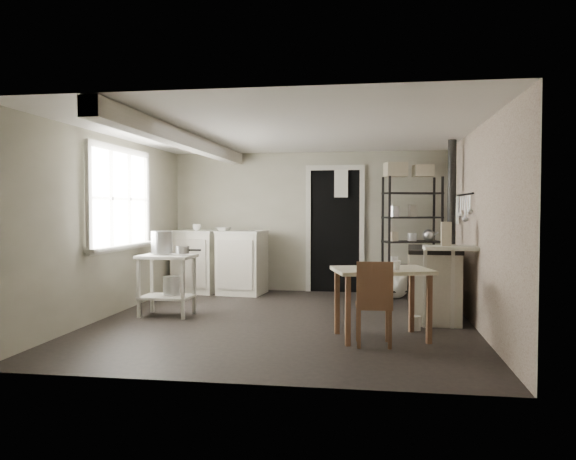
# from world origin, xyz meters

# --- Properties ---
(floor) EXTENTS (5.00, 5.00, 0.00)m
(floor) POSITION_xyz_m (0.00, 0.00, 0.00)
(floor) COLOR black
(floor) RESTS_ON ground
(ceiling) EXTENTS (5.00, 5.00, 0.00)m
(ceiling) POSITION_xyz_m (0.00, 0.00, 2.30)
(ceiling) COLOR silver
(ceiling) RESTS_ON wall_back
(wall_back) EXTENTS (4.50, 0.02, 2.30)m
(wall_back) POSITION_xyz_m (0.00, 2.50, 1.15)
(wall_back) COLOR #A5A18D
(wall_back) RESTS_ON ground
(wall_front) EXTENTS (4.50, 0.02, 2.30)m
(wall_front) POSITION_xyz_m (0.00, -2.50, 1.15)
(wall_front) COLOR #A5A18D
(wall_front) RESTS_ON ground
(wall_left) EXTENTS (0.02, 5.00, 2.30)m
(wall_left) POSITION_xyz_m (-2.25, 0.00, 1.15)
(wall_left) COLOR #A5A18D
(wall_left) RESTS_ON ground
(wall_right) EXTENTS (0.02, 5.00, 2.30)m
(wall_right) POSITION_xyz_m (2.25, 0.00, 1.15)
(wall_right) COLOR #A5A18D
(wall_right) RESTS_ON ground
(window) EXTENTS (0.12, 1.76, 1.28)m
(window) POSITION_xyz_m (-2.22, 0.20, 1.50)
(window) COLOR beige
(window) RESTS_ON wall_left
(doorway) EXTENTS (0.96, 0.10, 2.08)m
(doorway) POSITION_xyz_m (0.45, 2.47, 1.00)
(doorway) COLOR beige
(doorway) RESTS_ON ground
(ceiling_beam) EXTENTS (0.18, 5.00, 0.18)m
(ceiling_beam) POSITION_xyz_m (-1.20, 0.00, 2.20)
(ceiling_beam) COLOR beige
(ceiling_beam) RESTS_ON ceiling
(wallpaper_panel) EXTENTS (0.01, 5.00, 2.30)m
(wallpaper_panel) POSITION_xyz_m (2.24, 0.00, 1.15)
(wallpaper_panel) COLOR #B9A896
(wallpaper_panel) RESTS_ON wall_right
(utensil_rail) EXTENTS (0.06, 1.20, 0.44)m
(utensil_rail) POSITION_xyz_m (2.19, 0.60, 1.55)
(utensil_rail) COLOR silver
(utensil_rail) RESTS_ON wall_right
(prep_table) EXTENTS (0.70, 0.51, 0.78)m
(prep_table) POSITION_xyz_m (-1.53, 0.08, 0.40)
(prep_table) COLOR beige
(prep_table) RESTS_ON ground
(stockpot) EXTENTS (0.35, 0.35, 0.29)m
(stockpot) POSITION_xyz_m (-1.61, 0.12, 0.94)
(stockpot) COLOR silver
(stockpot) RESTS_ON prep_table
(saucepan) EXTENTS (0.22, 0.22, 0.09)m
(saucepan) POSITION_xyz_m (-1.31, 0.05, 0.85)
(saucepan) COLOR silver
(saucepan) RESTS_ON prep_table
(bucket) EXTENTS (0.24, 0.24, 0.23)m
(bucket) POSITION_xyz_m (-1.49, 0.13, 0.39)
(bucket) COLOR silver
(bucket) RESTS_ON prep_table
(base_cabinets) EXTENTS (1.61, 0.83, 1.02)m
(base_cabinets) POSITION_xyz_m (-1.39, 2.08, 0.46)
(base_cabinets) COLOR beige
(base_cabinets) RESTS_ON ground
(mixing_bowl) EXTENTS (0.36, 0.36, 0.07)m
(mixing_bowl) POSITION_xyz_m (-1.30, 1.98, 0.96)
(mixing_bowl) COLOR silver
(mixing_bowl) RESTS_ON base_cabinets
(counter_cup) EXTENTS (0.17, 0.17, 0.11)m
(counter_cup) POSITION_xyz_m (-1.73, 1.94, 0.97)
(counter_cup) COLOR silver
(counter_cup) RESTS_ON base_cabinets
(shelf_rack) EXTENTS (0.94, 0.60, 1.86)m
(shelf_rack) POSITION_xyz_m (1.66, 2.07, 0.95)
(shelf_rack) COLOR black
(shelf_rack) RESTS_ON ground
(shelf_jar) EXTENTS (0.10, 0.10, 0.20)m
(shelf_jar) POSITION_xyz_m (1.37, 2.07, 1.37)
(shelf_jar) COLOR silver
(shelf_jar) RESTS_ON shelf_rack
(storage_box_a) EXTENTS (0.38, 0.35, 0.22)m
(storage_box_a) POSITION_xyz_m (1.41, 2.06, 2.01)
(storage_box_a) COLOR beige
(storage_box_a) RESTS_ON shelf_rack
(storage_box_b) EXTENTS (0.33, 0.31, 0.18)m
(storage_box_b) POSITION_xyz_m (1.82, 2.09, 1.99)
(storage_box_b) COLOR beige
(storage_box_b) RESTS_ON shelf_rack
(stove) EXTENTS (0.69, 1.16, 0.88)m
(stove) POSITION_xyz_m (1.82, 0.42, 0.44)
(stove) COLOR beige
(stove) RESTS_ON ground
(stovepipe) EXTENTS (0.12, 0.12, 1.38)m
(stovepipe) POSITION_xyz_m (2.09, 0.91, 1.59)
(stovepipe) COLOR black
(stovepipe) RESTS_ON stove
(side_ledge) EXTENTS (0.62, 0.33, 0.95)m
(side_ledge) POSITION_xyz_m (1.95, -0.15, 0.43)
(side_ledge) COLOR beige
(side_ledge) RESTS_ON ground
(oats_box) EXTENTS (0.12, 0.19, 0.27)m
(oats_box) POSITION_xyz_m (1.90, -0.10, 1.01)
(oats_box) COLOR beige
(oats_box) RESTS_ON side_ledge
(work_table) EXTENTS (1.12, 0.91, 0.74)m
(work_table) POSITION_xyz_m (1.16, -0.78, 0.38)
(work_table) COLOR beige
(work_table) RESTS_ON ground
(table_cup) EXTENTS (0.14, 0.14, 0.10)m
(table_cup) POSITION_xyz_m (1.31, -0.88, 0.81)
(table_cup) COLOR silver
(table_cup) RESTS_ON work_table
(chair) EXTENTS (0.38, 0.39, 0.86)m
(chair) POSITION_xyz_m (1.08, -1.07, 0.48)
(chair) COLOR brown
(chair) RESTS_ON ground
(flour_sack) EXTENTS (0.47, 0.43, 0.46)m
(flour_sack) POSITION_xyz_m (1.43, 1.94, 0.24)
(flour_sack) COLOR silver
(flour_sack) RESTS_ON ground
(floor_crock) EXTENTS (0.15, 0.15, 0.16)m
(floor_crock) POSITION_xyz_m (1.54, -0.31, 0.07)
(floor_crock) COLOR silver
(floor_crock) RESTS_ON ground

